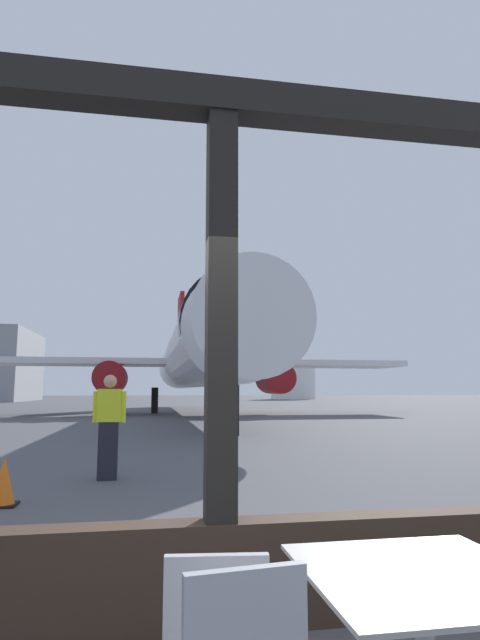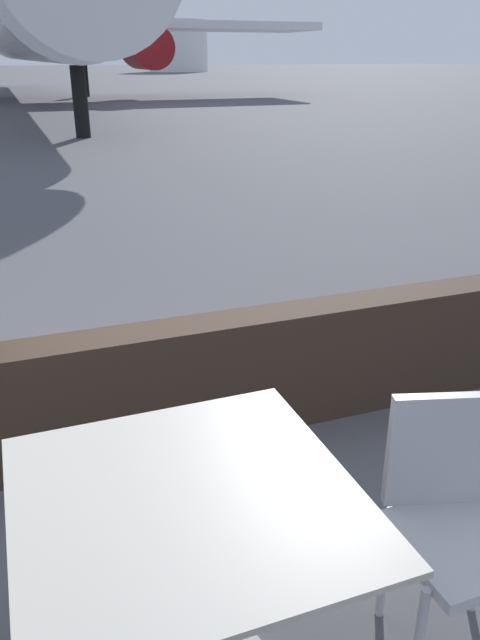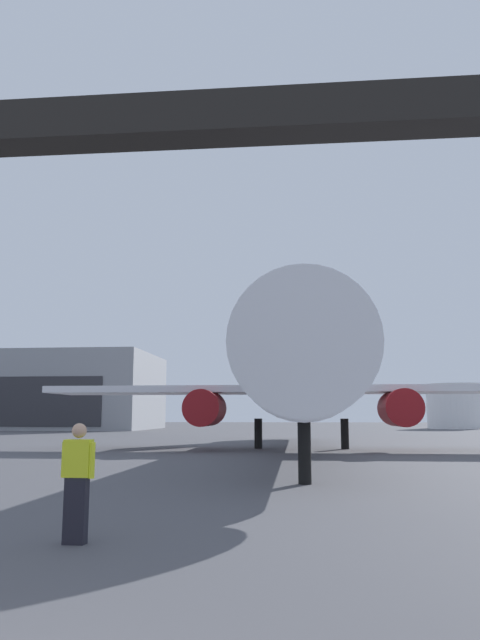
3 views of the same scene
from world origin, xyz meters
TOP-DOWN VIEW (x-y plane):
  - dining_table at (0.64, -1.36)m, footprint 0.94×0.94m
  - cafe_chair_window_left at (1.48, -1.47)m, footprint 0.48×0.48m
  - airplane at (2.32, 28.14)m, footprint 27.51×36.55m
  - fuel_storage_tank at (23.70, 81.71)m, footprint 7.60×7.60m

SIDE VIEW (x-z plane):
  - dining_table at x=0.64m, z-range 0.11..0.86m
  - cafe_chair_window_left at x=1.48m, z-range 0.10..0.99m
  - fuel_storage_tank at x=23.70m, z-range 0.00..6.08m
  - airplane at x=2.32m, z-range -1.68..8.69m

